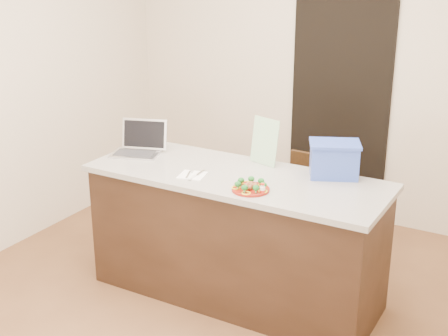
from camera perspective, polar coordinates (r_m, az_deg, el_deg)
The scene contains 16 objects.
ground at distance 4.41m, azimuth -0.54°, elevation -12.87°, with size 4.00×4.00×0.00m, color brown.
room_shell at distance 3.79m, azimuth -0.62°, elevation 8.24°, with size 4.00×4.00×4.00m.
doorway at distance 5.65m, azimuth 10.49°, elevation 5.29°, with size 0.90×0.02×2.00m, color black.
island at distance 4.37m, azimuth 1.09°, elevation -6.22°, with size 2.06×0.76×0.92m.
plate at distance 3.92m, azimuth 2.45°, elevation -1.94°, with size 0.24×0.24×0.02m.
meatballs at distance 3.91m, azimuth 2.42°, elevation -1.61°, with size 0.09×0.09×0.04m.
broccoli at distance 3.90m, azimuth 2.46°, elevation -1.43°, with size 0.20×0.20×0.04m.
pepper_rings at distance 3.92m, azimuth 2.45°, elevation -1.83°, with size 0.23×0.23×0.01m.
napkin at distance 4.17m, azimuth -2.91°, elevation -0.67°, with size 0.17×0.17×0.01m, color white.
fork at distance 4.19m, azimuth -3.07°, elevation -0.49°, with size 0.06×0.16×0.00m.
knife at distance 4.14m, azimuth -2.70°, elevation -0.72°, with size 0.03×0.21×0.01m.
yogurt_bottle at distance 3.85m, azimuth 3.53°, elevation -2.04°, with size 0.04×0.04×0.07m.
laptop at distance 4.66m, azimuth -7.71°, elevation 2.16°, with size 0.40×0.37×0.24m.
leaflet at distance 4.36m, azimuth 3.74°, elevation 2.44°, with size 0.23×0.00×0.33m, color white.
blue_box at distance 4.18m, azimuth 10.03°, elevation 0.80°, with size 0.40×0.35×0.24m.
chair at distance 4.98m, azimuth 7.53°, elevation -2.92°, with size 0.39×0.39×0.84m.
Camera 1 is at (1.87, -3.21, 2.37)m, focal length 50.00 mm.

